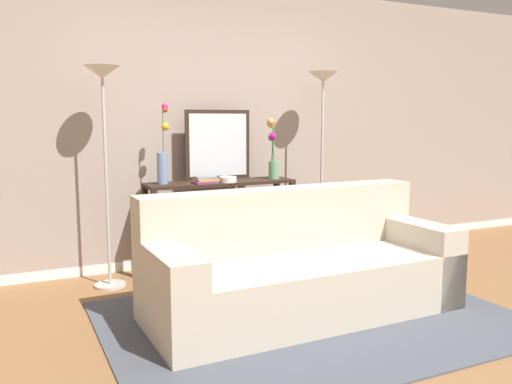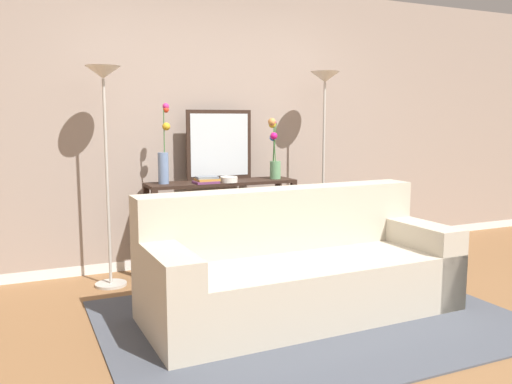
{
  "view_description": "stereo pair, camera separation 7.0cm",
  "coord_description": "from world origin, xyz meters",
  "views": [
    {
      "loc": [
        -1.85,
        -2.74,
        1.39
      ],
      "look_at": [
        -0.04,
        1.09,
        0.81
      ],
      "focal_mm": 37.42,
      "sensor_mm": 36.0,
      "label": 1
    },
    {
      "loc": [
        -1.79,
        -2.77,
        1.39
      ],
      "look_at": [
        -0.04,
        1.09,
        0.81
      ],
      "focal_mm": 37.42,
      "sensor_mm": 36.0,
      "label": 2
    }
  ],
  "objects": [
    {
      "name": "book_row_under_console",
      "position": [
        -0.42,
        1.76,
        0.06
      ],
      "size": [
        0.44,
        0.17,
        0.12
      ],
      "color": "silver",
      "rests_on": "ground"
    },
    {
      "name": "book_stack",
      "position": [
        -0.26,
        1.66,
        0.86
      ],
      "size": [
        0.23,
        0.16,
        0.06
      ],
      "color": "#6B3360",
      "rests_on": "console_table"
    },
    {
      "name": "wall_mirror",
      "position": [
        -0.04,
        1.91,
        1.15
      ],
      "size": [
        0.64,
        0.02,
        0.65
      ],
      "color": "black",
      "rests_on": "console_table"
    },
    {
      "name": "floor_lamp_right",
      "position": [
        0.95,
        1.68,
        1.45
      ],
      "size": [
        0.28,
        0.28,
        1.84
      ],
      "color": "#B7B2A8",
      "rests_on": "ground"
    },
    {
      "name": "ground_plane",
      "position": [
        0.0,
        0.0,
        -0.01
      ],
      "size": [
        16.0,
        16.0,
        0.02
      ],
      "primitive_type": "cube",
      "color": "brown"
    },
    {
      "name": "floor_lamp_left",
      "position": [
        -1.11,
        1.68,
        1.42
      ],
      "size": [
        0.28,
        0.28,
        1.81
      ],
      "color": "#B7B2A8",
      "rests_on": "ground"
    },
    {
      "name": "area_rug",
      "position": [
        0.02,
        0.32,
        0.01
      ],
      "size": [
        2.8,
        2.02,
        0.01
      ],
      "color": "#474C56",
      "rests_on": "ground"
    },
    {
      "name": "vase_short_flowers",
      "position": [
        0.45,
        1.74,
        1.08
      ],
      "size": [
        0.12,
        0.12,
        0.57
      ],
      "color": "#669E6B",
      "rests_on": "console_table"
    },
    {
      "name": "fruit_bowl",
      "position": [
        -0.05,
        1.65,
        0.85
      ],
      "size": [
        0.16,
        0.16,
        0.05
      ],
      "color": "silver",
      "rests_on": "console_table"
    },
    {
      "name": "back_wall",
      "position": [
        0.0,
        2.15,
        1.33
      ],
      "size": [
        12.0,
        0.15,
        2.66
      ],
      "color": "white",
      "rests_on": "ground"
    },
    {
      "name": "couch",
      "position": [
        0.02,
        0.48,
        0.31
      ],
      "size": [
        2.25,
        0.93,
        0.88
      ],
      "color": "#BCB29E",
      "rests_on": "ground"
    },
    {
      "name": "vase_tall_flowers",
      "position": [
        -0.61,
        1.78,
        1.06
      ],
      "size": [
        0.11,
        0.09,
        0.7
      ],
      "color": "#6B84AD",
      "rests_on": "console_table"
    },
    {
      "name": "console_table",
      "position": [
        -0.08,
        1.76,
        0.57
      ],
      "size": [
        1.37,
        0.37,
        0.83
      ],
      "color": "black",
      "rests_on": "ground"
    }
  ]
}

